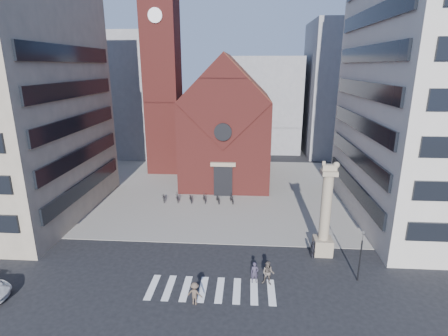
{
  "coord_description": "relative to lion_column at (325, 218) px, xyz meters",
  "views": [
    {
      "loc": [
        3.13,
        -25.71,
        16.37
      ],
      "look_at": [
        0.75,
        8.0,
        6.42
      ],
      "focal_mm": 28.0,
      "sensor_mm": 36.0,
      "label": 1
    }
  ],
  "objects": [
    {
      "name": "bg_block_right",
      "position": [
        11.99,
        39.0,
        8.54
      ],
      "size": [
        16.0,
        14.0,
        24.0
      ],
      "primitive_type": "cube",
      "color": "gray",
      "rests_on": "ground"
    },
    {
      "name": "bg_block_left",
      "position": [
        -30.01,
        37.0,
        7.54
      ],
      "size": [
        16.0,
        14.0,
        22.0
      ],
      "primitive_type": "cube",
      "color": "gray",
      "rests_on": "ground"
    },
    {
      "name": "scooter_0",
      "position": [
        -17.26,
        11.45,
        -2.9
      ],
      "size": [
        1.18,
        2.04,
        1.01
      ],
      "primitive_type": "imported",
      "rotation": [
        0.0,
        0.0,
        0.28
      ],
      "color": "#232326",
      "rests_on": "piazza"
    },
    {
      "name": "pedestrian_2",
      "position": [
        -1.01,
        -0.81,
        -2.65
      ],
      "size": [
        0.58,
        1.0,
        1.61
      ],
      "primitive_type": "imported",
      "rotation": [
        0.0,
        0.0,
        1.78
      ],
      "color": "#24232B",
      "rests_on": "ground"
    },
    {
      "name": "zebra_crossing",
      "position": [
        -9.46,
        -6.0,
        -3.45
      ],
      "size": [
        10.2,
        3.2,
        0.01
      ],
      "primitive_type": null,
      "color": "white",
      "rests_on": "ground"
    },
    {
      "name": "pedestrian_0",
      "position": [
        -6.18,
        -4.83,
        -2.59
      ],
      "size": [
        0.68,
        0.5,
        1.73
      ],
      "primitive_type": "imported",
      "rotation": [
        0.0,
        0.0,
        0.15
      ],
      "color": "#302B3C",
      "rests_on": "ground"
    },
    {
      "name": "pedestrian_1",
      "position": [
        -5.14,
        -5.02,
        -2.48
      ],
      "size": [
        1.09,
        0.93,
        1.96
      ],
      "primitive_type": "imported",
      "rotation": [
        0.0,
        0.0,
        -0.21
      ],
      "color": "#504740",
      "rests_on": "ground"
    },
    {
      "name": "campanile",
      "position": [
        -20.01,
        25.0,
        12.28
      ],
      "size": [
        5.5,
        5.5,
        31.2
      ],
      "color": "maroon",
      "rests_on": "ground"
    },
    {
      "name": "ground",
      "position": [
        -10.01,
        -3.0,
        -3.46
      ],
      "size": [
        120.0,
        120.0,
        0.0
      ],
      "primitive_type": "plane",
      "color": "black",
      "rests_on": "ground"
    },
    {
      "name": "scooter_3",
      "position": [
        -12.16,
        11.45,
        -2.85
      ],
      "size": [
        1.03,
        1.94,
        1.12
      ],
      "primitive_type": "imported",
      "rotation": [
        0.0,
        0.0,
        0.28
      ],
      "color": "#232326",
      "rests_on": "piazza"
    },
    {
      "name": "pedestrian_3",
      "position": [
        -10.44,
        -7.71,
        -2.6
      ],
      "size": [
        1.22,
        0.87,
        1.72
      ],
      "primitive_type": "imported",
      "rotation": [
        0.0,
        0.0,
        2.92
      ],
      "color": "#4E3F34",
      "rests_on": "ground"
    },
    {
      "name": "bg_block_mid",
      "position": [
        -4.01,
        42.0,
        5.54
      ],
      "size": [
        14.0,
        12.0,
        18.0
      ],
      "primitive_type": "cube",
      "color": "gray",
      "rests_on": "ground"
    },
    {
      "name": "church",
      "position": [
        -10.01,
        22.04,
        4.53
      ],
      "size": [
        12.0,
        16.65,
        18.0
      ],
      "color": "maroon",
      "rests_on": "ground"
    },
    {
      "name": "scooter_5",
      "position": [
        -8.76,
        11.45,
        -2.85
      ],
      "size": [
        1.03,
        1.94,
        1.12
      ],
      "primitive_type": "imported",
      "rotation": [
        0.0,
        0.0,
        0.28
      ],
      "color": "#232326",
      "rests_on": "piazza"
    },
    {
      "name": "scooter_2",
      "position": [
        -13.86,
        11.45,
        -2.9
      ],
      "size": [
        1.18,
        2.04,
        1.01
      ],
      "primitive_type": "imported",
      "rotation": [
        0.0,
        0.0,
        0.28
      ],
      "color": "#232326",
      "rests_on": "piazza"
    },
    {
      "name": "piazza",
      "position": [
        -10.01,
        16.0,
        -3.43
      ],
      "size": [
        46.0,
        30.0,
        0.05
      ],
      "primitive_type": "cube",
      "color": "gray",
      "rests_on": "ground"
    },
    {
      "name": "scooter_4",
      "position": [
        -10.46,
        11.45,
        -2.9
      ],
      "size": [
        1.18,
        2.04,
        1.01
      ],
      "primitive_type": "imported",
      "rotation": [
        0.0,
        0.0,
        0.28
      ],
      "color": "#232326",
      "rests_on": "piazza"
    },
    {
      "name": "lion_column",
      "position": [
        0.0,
        0.0,
        0.0
      ],
      "size": [
        1.63,
        1.6,
        8.68
      ],
      "color": "gray",
      "rests_on": "ground"
    },
    {
      "name": "scooter_1",
      "position": [
        -15.56,
        11.45,
        -2.85
      ],
      "size": [
        1.03,
        1.94,
        1.12
      ],
      "primitive_type": "imported",
      "rotation": [
        0.0,
        0.0,
        0.28
      ],
      "color": "#232326",
      "rests_on": "piazza"
    },
    {
      "name": "traffic_light",
      "position": [
        1.99,
        -4.0,
        -1.17
      ],
      "size": [
        0.13,
        0.16,
        4.3
      ],
      "color": "black",
      "rests_on": "ground"
    }
  ]
}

